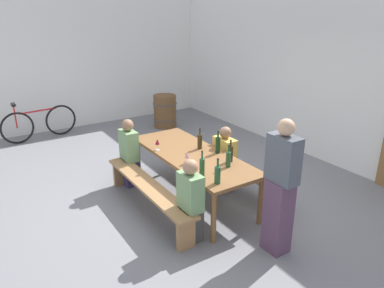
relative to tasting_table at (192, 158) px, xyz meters
The scene contains 20 objects.
ground_plane 0.68m from the tasting_table, ahead, with size 24.00×24.00×0.00m, color slate.
back_wall 3.18m from the tasting_table, 90.00° to the left, with size 14.00×0.20×3.20m, color white.
side_wall 4.82m from the tasting_table, behind, with size 0.20×6.49×3.20m, color white.
tasting_table is the anchor object (origin of this frame).
bench_near 0.81m from the tasting_table, 90.00° to the right, with size 2.25×0.30×0.45m.
bench_far 0.81m from the tasting_table, 90.00° to the left, with size 2.25×0.30×0.45m.
wine_bottle_0 0.43m from the tasting_table, 60.57° to the left, with size 0.07×0.07×0.35m.
wine_bottle_1 1.05m from the tasting_table, 15.09° to the right, with size 0.08×0.08×0.33m.
wine_bottle_2 0.71m from the tasting_table, 12.93° to the left, with size 0.07×0.07×0.32m.
wine_bottle_3 0.30m from the tasting_table, 116.58° to the left, with size 0.07×0.07×0.33m.
wine_bottle_4 0.64m from the tasting_table, 28.27° to the left, with size 0.07×0.07×0.32m.
wine_bottle_5 0.81m from the tasting_table, 23.32° to the right, with size 0.07×0.07×0.35m.
wine_glass_0 0.43m from the tasting_table, 42.80° to the right, with size 0.07×0.07×0.18m.
wine_glass_1 0.58m from the tasting_table, 137.88° to the right, with size 0.07×0.07×0.17m.
seated_guest_near_0 1.14m from the tasting_table, 148.18° to the right, with size 0.37×0.24×1.13m.
seated_guest_near_1 1.09m from the tasting_table, 33.79° to the right, with size 0.35×0.24×1.11m.
seated_guest_far_0 0.63m from the tasting_table, 87.77° to the left, with size 0.40×0.24×1.07m.
standing_host 1.64m from the tasting_table, ahead, with size 0.38×0.24×1.67m.
wine_barrel 3.74m from the tasting_table, 157.59° to the left, with size 0.59×0.59×0.79m.
parked_bicycle_0 4.39m from the tasting_table, 161.46° to the right, with size 0.28×1.65×0.90m.
Camera 1 is at (4.21, -2.70, 2.77)m, focal length 33.95 mm.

